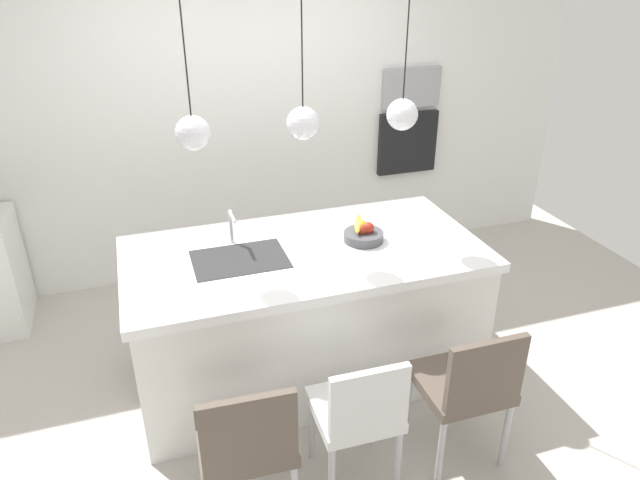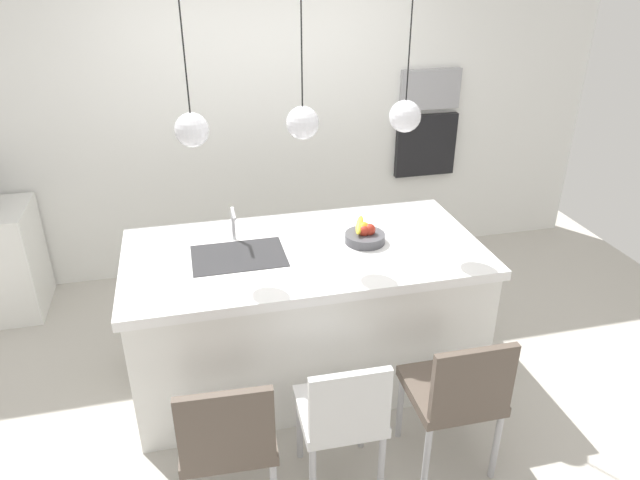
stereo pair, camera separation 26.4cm
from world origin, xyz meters
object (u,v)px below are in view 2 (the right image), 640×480
at_px(oven, 425,145).
at_px(chair_middle, 343,413).
at_px(fruit_bowl, 365,235).
at_px(chair_far, 457,392).
at_px(microwave, 430,89).
at_px(chair_near, 228,435).

bearing_deg(oven, chair_middle, -120.00).
bearing_deg(fruit_bowl, oven, 55.87).
xyz_separation_m(oven, chair_far, (-0.87, -2.58, -0.49)).
height_order(fruit_bowl, chair_middle, fruit_bowl).
bearing_deg(fruit_bowl, chair_far, -78.59).
relative_size(microwave, chair_near, 0.62).
distance_m(oven, chair_middle, 3.02).
distance_m(chair_middle, chair_far, 0.62).
xyz_separation_m(chair_near, chair_far, (1.20, 0.00, 0.02)).
bearing_deg(chair_near, microwave, 51.38).
xyz_separation_m(microwave, chair_middle, (-1.49, -2.58, -1.01)).
distance_m(microwave, chair_far, 2.90).
bearing_deg(chair_near, oven, 51.38).
xyz_separation_m(microwave, oven, (0.00, 0.00, -0.50)).
bearing_deg(fruit_bowl, microwave, 55.87).
distance_m(microwave, chair_middle, 3.14).
bearing_deg(chair_far, chair_near, -179.95).
xyz_separation_m(fruit_bowl, chair_near, (-0.99, -1.00, -0.48)).
distance_m(chair_near, chair_middle, 0.58).
bearing_deg(chair_far, oven, 71.40).
height_order(fruit_bowl, oven, oven).
bearing_deg(chair_far, microwave, 71.40).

